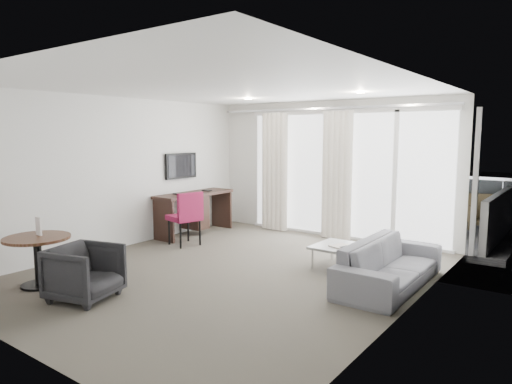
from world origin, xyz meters
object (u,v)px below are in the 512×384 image
Objects in this scene: rattan_chair_b at (483,214)px; rattan_chair_a at (399,209)px; desk at (195,213)px; tub_armchair at (85,273)px; coffee_table at (341,257)px; sofa at (390,264)px; desk_chair at (184,218)px; round_table at (38,261)px.

rattan_chair_a is at bearing 178.28° from rattan_chair_b.
desk reaches higher than tub_armchair.
coffee_table is at bearing -47.48° from tub_armchair.
sofa is 2.68× the size of rattan_chair_b.
desk is 0.93m from desk_chair.
rattan_chair_b is at bearing -39.41° from tub_armchair.
round_table is 0.41× the size of sofa.
rattan_chair_b is at bearing 60.17° from round_table.
rattan_chair_a reaches higher than sofa.
desk_chair is at bearing 89.83° from sofa.
desk_chair is 2.92m from coffee_table.
desk is 4.32m from sofa.
round_table is at bearing -143.19° from rattan_chair_b.
rattan_chair_b reaches higher than round_table.
rattan_chair_a reaches higher than tub_armchair.
desk_chair is 5.95m from rattan_chair_b.
desk_chair is at bearing -148.49° from rattan_chair_a.
sofa is at bearing -61.69° from tub_armchair.
sofa is (4.25, -0.79, -0.12)m from desk.
desk_chair is 2.72m from round_table.
round_table is 1.09× the size of rattan_chair_b.
rattan_chair_a reaches higher than round_table.
desk_chair is at bearing -156.92° from rattan_chair_b.
round_table reaches higher than sofa.
rattan_chair_b is at bearing -1.95° from rattan_chair_a.
rattan_chair_a is at bearing 68.59° from round_table.
round_table is 4.57m from sofa.
rattan_chair_a is 1.62m from rattan_chair_b.
sofa is at bearing -23.05° from coffee_table.
sofa is 2.45× the size of rattan_chair_a.
desk is 2.42× the size of tub_armchair.
desk_chair reaches higher than sofa.
desk is at bearing -165.85° from rattan_chair_b.
rattan_chair_b is (4.60, 3.53, -0.03)m from desk.
rattan_chair_a reaches higher than rattan_chair_b.
desk_chair is 2.83m from tub_armchair.
tub_armchair is 0.98× the size of coffee_table.
desk is at bearing 8.10° from tub_armchair.
round_table is 0.92m from tub_armchair.
coffee_table is 3.37m from rattan_chair_a.
round_table is 8.10m from rattan_chair_b.
coffee_table is at bearing 47.62° from round_table.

